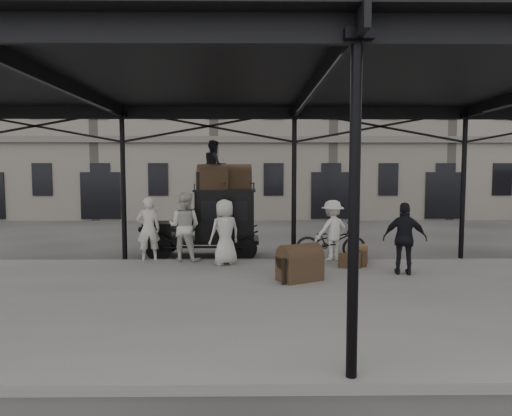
{
  "coord_description": "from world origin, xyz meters",
  "views": [
    {
      "loc": [
        -1.27,
        -11.37,
        2.75
      ],
      "look_at": [
        -1.12,
        1.6,
        1.7
      ],
      "focal_mm": 32.0,
      "sensor_mm": 36.0,
      "label": 1
    }
  ],
  "objects": [
    {
      "name": "canopy",
      "position": [
        0.0,
        -1.72,
        4.6
      ],
      "size": [
        22.5,
        9.0,
        4.74
      ],
      "color": "black",
      "rests_on": "ground"
    },
    {
      "name": "porter_midleft",
      "position": [
        -3.2,
        1.8,
        1.14
      ],
      "size": [
        1.13,
        0.97,
        1.99
      ],
      "primitive_type": "imported",
      "rotation": [
        0.0,
        0.0,
        2.89
      ],
      "color": "beige",
      "rests_on": "platform"
    },
    {
      "name": "taxi",
      "position": [
        -2.39,
        3.12,
        1.2
      ],
      "size": [
        3.65,
        1.55,
        2.18
      ],
      "color": "black",
      "rests_on": "ground"
    },
    {
      "name": "porter_official",
      "position": [
        2.6,
        -0.08,
        1.06
      ],
      "size": [
        1.14,
        0.69,
        1.82
      ],
      "primitive_type": "imported",
      "rotation": [
        0.0,
        0.0,
        2.89
      ],
      "color": "black",
      "rests_on": "platform"
    },
    {
      "name": "steamer_trunk_roof_near",
      "position": [
        -2.47,
        2.87,
        2.51
      ],
      "size": [
        1.01,
        0.77,
        0.65
      ],
      "primitive_type": null,
      "rotation": [
        0.0,
        0.0,
        0.28
      ],
      "color": "#3F2F1D",
      "rests_on": "taxi"
    },
    {
      "name": "steamer_trunk_platform",
      "position": [
        -0.11,
        -0.69,
        0.52
      ],
      "size": [
        1.17,
        1.01,
        0.73
      ],
      "primitive_type": null,
      "rotation": [
        0.0,
        0.0,
        0.49
      ],
      "color": "#3F2F1D",
      "rests_on": "platform"
    },
    {
      "name": "porter_centre",
      "position": [
        -1.99,
        1.21,
        1.06
      ],
      "size": [
        1.06,
        0.96,
        1.82
      ],
      "primitive_type": "imported",
      "rotation": [
        0.0,
        0.0,
        3.68
      ],
      "color": "beige",
      "rests_on": "platform"
    },
    {
      "name": "porter_right",
      "position": [
        1.11,
        1.8,
        1.03
      ],
      "size": [
        1.31,
        1.07,
        1.76
      ],
      "primitive_type": "imported",
      "rotation": [
        0.0,
        0.0,
        3.57
      ],
      "color": "silver",
      "rests_on": "platform"
    },
    {
      "name": "building_frontage",
      "position": [
        0.0,
        18.0,
        7.0
      ],
      "size": [
        64.0,
        8.0,
        14.0
      ],
      "primitive_type": "cube",
      "color": "slate",
      "rests_on": "ground"
    },
    {
      "name": "bicycle",
      "position": [
        1.07,
        1.8,
        0.7
      ],
      "size": [
        2.09,
        0.76,
        1.09
      ],
      "primitive_type": "imported",
      "rotation": [
        0.0,
        0.0,
        1.59
      ],
      "color": "black",
      "rests_on": "platform"
    },
    {
      "name": "porter_roof",
      "position": [
        -2.42,
        3.02,
        2.95
      ],
      "size": [
        0.71,
        0.84,
        1.54
      ],
      "primitive_type": "imported",
      "rotation": [
        0.0,
        0.0,
        1.75
      ],
      "color": "black",
      "rests_on": "taxi"
    },
    {
      "name": "ground",
      "position": [
        0.0,
        0.0,
        0.0
      ],
      "size": [
        120.0,
        120.0,
        0.0
      ],
      "primitive_type": "plane",
      "color": "#383533",
      "rests_on": "ground"
    },
    {
      "name": "steamer_trunk_roof_far",
      "position": [
        -1.72,
        3.32,
        2.51
      ],
      "size": [
        0.98,
        0.69,
        0.66
      ],
      "primitive_type": null,
      "rotation": [
        0.0,
        0.0,
        0.16
      ],
      "color": "#3F2F1D",
      "rests_on": "taxi"
    },
    {
      "name": "wicker_hamper",
      "position": [
        1.78,
        1.52,
        0.4
      ],
      "size": [
        0.69,
        0.59,
        0.5
      ],
      "primitive_type": "cube",
      "rotation": [
        0.0,
        0.0,
        -0.26
      ],
      "color": "brown",
      "rests_on": "platform"
    },
    {
      "name": "suitcase_flat",
      "position": [
        1.39,
        0.7,
        0.35
      ],
      "size": [
        0.61,
        0.23,
        0.4
      ],
      "primitive_type": "cube",
      "rotation": [
        0.0,
        0.0,
        -0.13
      ],
      "color": "#3F2F1D",
      "rests_on": "platform"
    },
    {
      "name": "porter_left",
      "position": [
        -4.25,
        1.8,
        1.08
      ],
      "size": [
        0.78,
        0.62,
        1.86
      ],
      "primitive_type": "imported",
      "rotation": [
        0.0,
        0.0,
        3.43
      ],
      "color": "beige",
      "rests_on": "platform"
    },
    {
      "name": "platform",
      "position": [
        0.0,
        -2.0,
        0.07
      ],
      "size": [
        28.0,
        8.0,
        0.15
      ],
      "primitive_type": "cube",
      "color": "slate",
      "rests_on": "ground"
    },
    {
      "name": "suitcase_upright",
      "position": [
        1.69,
        1.05,
        0.38
      ],
      "size": [
        0.38,
        0.61,
        0.45
      ],
      "primitive_type": "cube",
      "rotation": [
        0.0,
        0.0,
        0.42
      ],
      "color": "#3F2F1D",
      "rests_on": "platform"
    }
  ]
}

